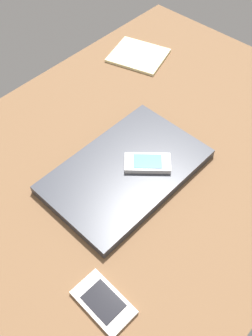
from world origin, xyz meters
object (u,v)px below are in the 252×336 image
laptop_closed (126,171)px  cell_phone_on_laptop (148,163)px  notepad (138,55)px  cell_phone_on_desk (103,302)px

laptop_closed → cell_phone_on_laptop: 5.10cm
laptop_closed → notepad: laptop_closed is taller
laptop_closed → notepad: size_ratio=2.31×
cell_phone_on_laptop → notepad: 42.93cm
laptop_closed → cell_phone_on_desk: laptop_closed is taller
cell_phone_on_laptop → notepad: cell_phone_on_laptop is taller
laptop_closed → cell_phone_on_desk: bearing=-144.1°
cell_phone_on_desk → notepad: 73.13cm
cell_phone_on_laptop → cell_phone_on_desk: (-27.88, -13.84, -2.21)cm
cell_phone_on_desk → cell_phone_on_laptop: bearing=26.4°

